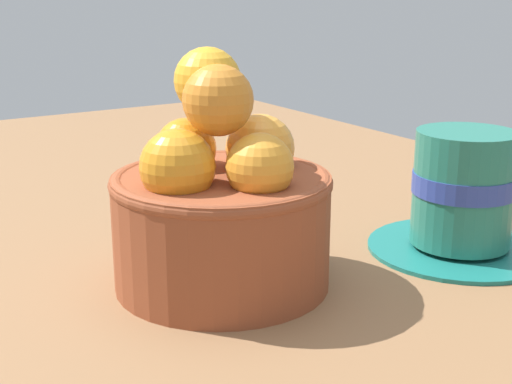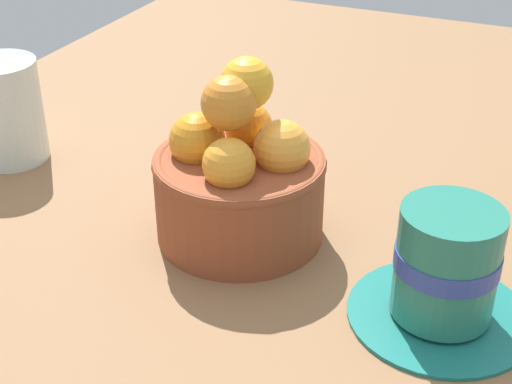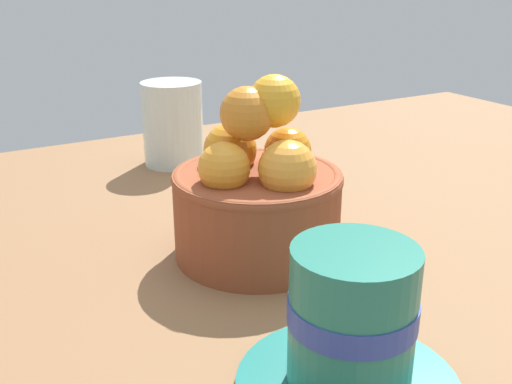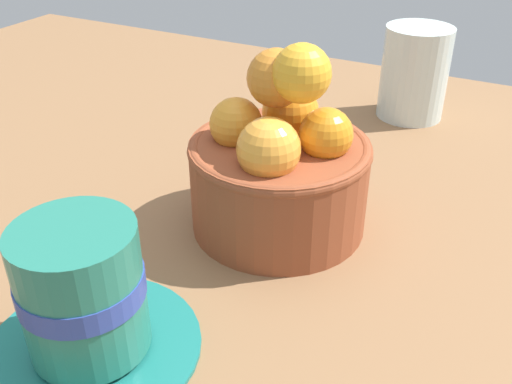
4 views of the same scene
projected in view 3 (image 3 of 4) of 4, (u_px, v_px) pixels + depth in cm
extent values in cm
cube|color=brown|center=(257.00, 277.00, 51.72)|extent=(132.33, 83.49, 4.45)
cylinder|color=brown|center=(257.00, 214.00, 49.66)|extent=(13.69, 13.69, 7.21)
torus|color=brown|center=(257.00, 177.00, 48.53)|extent=(13.89, 13.89, 1.00)
sphere|color=orange|center=(230.00, 150.00, 50.35)|extent=(4.49, 4.49, 4.49)
sphere|color=orange|center=(224.00, 168.00, 45.86)|extent=(4.03, 4.03, 4.03)
sphere|color=orange|center=(287.00, 169.00, 45.61)|extent=(4.50, 4.50, 4.50)
sphere|color=orange|center=(288.00, 151.00, 50.10)|extent=(3.98, 3.98, 3.98)
sphere|color=orange|center=(247.00, 114.00, 46.80)|extent=(4.26, 4.26, 4.26)
sphere|color=gold|center=(277.00, 102.00, 46.79)|extent=(4.16, 4.16, 4.16)
cylinder|color=#1A6F67|center=(348.00, 382.00, 34.82)|extent=(13.06, 13.06, 0.60)
cylinder|color=#237260|center=(352.00, 316.00, 33.27)|extent=(7.07, 7.07, 8.18)
cylinder|color=#2D4299|center=(352.00, 310.00, 33.13)|extent=(7.23, 7.23, 1.47)
cylinder|color=silver|center=(173.00, 123.00, 72.38)|extent=(7.23, 7.23, 9.98)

